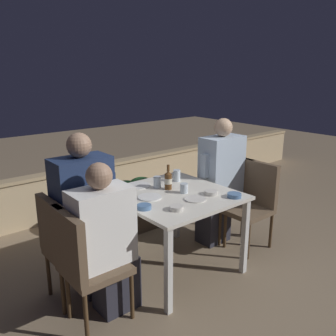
{
  "coord_description": "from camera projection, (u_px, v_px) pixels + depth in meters",
  "views": [
    {
      "loc": [
        -1.96,
        -2.28,
        1.82
      ],
      "look_at": [
        0.0,
        0.08,
        0.97
      ],
      "focal_mm": 38.0,
      "sensor_mm": 36.0,
      "label": 1
    }
  ],
  "objects": [
    {
      "name": "person_blue_shirt",
      "position": [
        219.0,
        181.0,
        3.79
      ],
      "size": [
        0.52,
        0.26,
        1.34
      ],
      "color": "#282833",
      "rests_on": "ground_plane"
    },
    {
      "name": "bowl_2",
      "position": [
        144.0,
        206.0,
        2.83
      ],
      "size": [
        0.12,
        0.12,
        0.04
      ],
      "color": "#4C709E",
      "rests_on": "dining_table"
    },
    {
      "name": "plate_0",
      "position": [
        195.0,
        199.0,
        3.03
      ],
      "size": [
        0.19,
        0.19,
        0.01
      ],
      "color": "silver",
      "rests_on": "dining_table"
    },
    {
      "name": "bowl_3",
      "position": [
        234.0,
        195.0,
        3.08
      ],
      "size": [
        0.12,
        0.12,
        0.04
      ],
      "color": "#4C709E",
      "rests_on": "dining_table"
    },
    {
      "name": "bowl_1",
      "position": [
        176.0,
        208.0,
        2.8
      ],
      "size": [
        0.11,
        0.11,
        0.04
      ],
      "color": "beige",
      "rests_on": "dining_table"
    },
    {
      "name": "chair_left_near",
      "position": [
        82.0,
        258.0,
        2.52
      ],
      "size": [
        0.44,
        0.43,
        0.9
      ],
      "color": "brown",
      "rests_on": "ground_plane"
    },
    {
      "name": "beer_bottle",
      "position": [
        168.0,
        180.0,
        3.27
      ],
      "size": [
        0.07,
        0.07,
        0.23
      ],
      "color": "brown",
      "rests_on": "dining_table"
    },
    {
      "name": "glass_cup_2",
      "position": [
        184.0,
        188.0,
        3.19
      ],
      "size": [
        0.07,
        0.07,
        0.09
      ],
      "color": "silver",
      "rests_on": "dining_table"
    },
    {
      "name": "bowl_0",
      "position": [
        211.0,
        192.0,
        3.15
      ],
      "size": [
        0.12,
        0.12,
        0.04
      ],
      "color": "beige",
      "rests_on": "dining_table"
    },
    {
      "name": "chair_right_far",
      "position": [
        231.0,
        190.0,
        3.95
      ],
      "size": [
        0.44,
        0.43,
        0.9
      ],
      "color": "brown",
      "rests_on": "ground_plane"
    },
    {
      "name": "fork_0",
      "position": [
        186.0,
        187.0,
        3.34
      ],
      "size": [
        0.13,
        0.13,
        0.01
      ],
      "color": "silver",
      "rests_on": "dining_table"
    },
    {
      "name": "plate_1",
      "position": [
        150.0,
        197.0,
        3.08
      ],
      "size": [
        0.21,
        0.21,
        0.01
      ],
      "color": "white",
      "rests_on": "dining_table"
    },
    {
      "name": "parapet_wall",
      "position": [
        83.0,
        189.0,
        4.64
      ],
      "size": [
        9.0,
        0.18,
        0.61
      ],
      "color": "tan",
      "rests_on": "ground_plane"
    },
    {
      "name": "chair_right_near",
      "position": [
        253.0,
        198.0,
        3.72
      ],
      "size": [
        0.44,
        0.43,
        0.9
      ],
      "color": "brown",
      "rests_on": "ground_plane"
    },
    {
      "name": "glass_cup_0",
      "position": [
        157.0,
        182.0,
        3.33
      ],
      "size": [
        0.07,
        0.07,
        0.11
      ],
      "color": "silver",
      "rests_on": "dining_table"
    },
    {
      "name": "glass_cup_1",
      "position": [
        177.0,
        175.0,
        3.52
      ],
      "size": [
        0.07,
        0.07,
        0.11
      ],
      "color": "silver",
      "rests_on": "dining_table"
    },
    {
      "name": "chair_left_far",
      "position": [
        65.0,
        242.0,
        2.76
      ],
      "size": [
        0.44,
        0.43,
        0.9
      ],
      "color": "brown",
      "rests_on": "ground_plane"
    },
    {
      "name": "person_white_polo",
      "position": [
        106.0,
        241.0,
        2.63
      ],
      "size": [
        0.51,
        0.26,
        1.2
      ],
      "color": "#282833",
      "rests_on": "ground_plane"
    },
    {
      "name": "plate_2",
      "position": [
        139.0,
        185.0,
        3.39
      ],
      "size": [
        0.23,
        0.23,
        0.01
      ],
      "color": "white",
      "rests_on": "dining_table"
    },
    {
      "name": "dining_table",
      "position": [
        174.0,
        202.0,
        3.21
      ],
      "size": [
        1.0,
        1.04,
        0.75
      ],
      "color": "silver",
      "rests_on": "ground_plane"
    },
    {
      "name": "person_navy_jumper",
      "position": [
        87.0,
        217.0,
        2.84
      ],
      "size": [
        0.51,
        0.26,
        1.37
      ],
      "color": "#282833",
      "rests_on": "ground_plane"
    },
    {
      "name": "planter_hedge",
      "position": [
        128.0,
        203.0,
        4.09
      ],
      "size": [
        0.79,
        0.47,
        0.6
      ],
      "color": "brown",
      "rests_on": "ground_plane"
    },
    {
      "name": "ground_plane",
      "position": [
        173.0,
        267.0,
        3.38
      ],
      "size": [
        16.0,
        16.0,
        0.0
      ],
      "primitive_type": "plane",
      "color": "#847056"
    }
  ]
}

